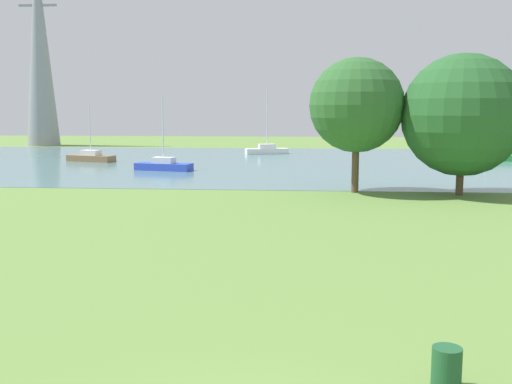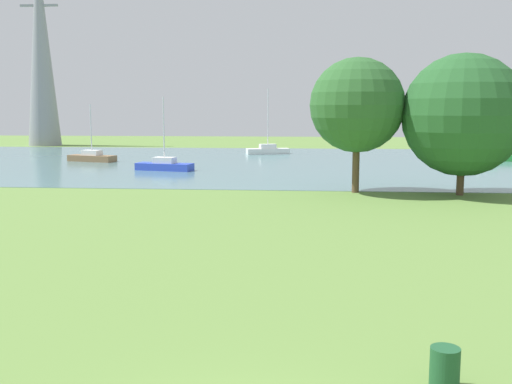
{
  "view_description": "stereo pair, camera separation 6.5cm",
  "coord_description": "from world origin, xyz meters",
  "px_view_note": "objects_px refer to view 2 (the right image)",
  "views": [
    {
      "loc": [
        1.05,
        -8.45,
        5.26
      ],
      "look_at": [
        -1.13,
        17.25,
        1.68
      ],
      "focal_mm": 42.88,
      "sensor_mm": 36.0,
      "label": 1
    },
    {
      "loc": [
        1.11,
        -8.45,
        5.26
      ],
      "look_at": [
        -1.13,
        17.25,
        1.68
      ],
      "focal_mm": 42.88,
      "sensor_mm": 36.0,
      "label": 2
    }
  ],
  "objects_px": {
    "sailboat_green": "(487,156)",
    "tree_west_near": "(357,105)",
    "sailboat_brown": "(92,157)",
    "tree_east_near": "(463,115)",
    "electricity_pylon": "(41,45)",
    "sailboat_blue": "(164,165)",
    "litter_bin": "(445,368)",
    "sailboat_white": "(268,150)"
  },
  "relations": [
    {
      "from": "sailboat_blue",
      "to": "electricity_pylon",
      "type": "relative_size",
      "value": 0.22
    },
    {
      "from": "tree_east_near",
      "to": "electricity_pylon",
      "type": "height_order",
      "value": "electricity_pylon"
    },
    {
      "from": "tree_west_near",
      "to": "tree_east_near",
      "type": "relative_size",
      "value": 0.98
    },
    {
      "from": "sailboat_green",
      "to": "sailboat_white",
      "type": "bearing_deg",
      "value": 162.01
    },
    {
      "from": "electricity_pylon",
      "to": "tree_west_near",
      "type": "bearing_deg",
      "value": -48.08
    },
    {
      "from": "sailboat_white",
      "to": "tree_east_near",
      "type": "xyz_separation_m",
      "value": [
        13.78,
        -31.61,
        4.33
      ]
    },
    {
      "from": "litter_bin",
      "to": "sailboat_white",
      "type": "bearing_deg",
      "value": 97.16
    },
    {
      "from": "sailboat_blue",
      "to": "tree_west_near",
      "type": "xyz_separation_m",
      "value": [
        14.96,
        -12.03,
        4.92
      ]
    },
    {
      "from": "sailboat_brown",
      "to": "tree_west_near",
      "type": "distance_m",
      "value": 31.49
    },
    {
      "from": "sailboat_green",
      "to": "tree_west_near",
      "type": "height_order",
      "value": "tree_west_near"
    },
    {
      "from": "sailboat_brown",
      "to": "sailboat_blue",
      "type": "bearing_deg",
      "value": -40.57
    },
    {
      "from": "sailboat_green",
      "to": "electricity_pylon",
      "type": "relative_size",
      "value": 0.25
    },
    {
      "from": "tree_west_near",
      "to": "sailboat_brown",
      "type": "bearing_deg",
      "value": 140.52
    },
    {
      "from": "sailboat_green",
      "to": "tree_west_near",
      "type": "distance_m",
      "value": 28.37
    },
    {
      "from": "sailboat_green",
      "to": "sailboat_brown",
      "type": "distance_m",
      "value": 38.85
    },
    {
      "from": "tree_west_near",
      "to": "litter_bin",
      "type": "bearing_deg",
      "value": -90.65
    },
    {
      "from": "sailboat_brown",
      "to": "litter_bin",
      "type": "bearing_deg",
      "value": -63.06
    },
    {
      "from": "tree_west_near",
      "to": "tree_east_near",
      "type": "distance_m",
      "value": 6.26
    },
    {
      "from": "sailboat_white",
      "to": "tree_east_near",
      "type": "height_order",
      "value": "tree_east_near"
    },
    {
      "from": "sailboat_white",
      "to": "tree_west_near",
      "type": "relative_size",
      "value": 0.89
    },
    {
      "from": "sailboat_white",
      "to": "sailboat_blue",
      "type": "bearing_deg",
      "value": -111.25
    },
    {
      "from": "sailboat_blue",
      "to": "electricity_pylon",
      "type": "distance_m",
      "value": 42.21
    },
    {
      "from": "sailboat_green",
      "to": "sailboat_blue",
      "type": "xyz_separation_m",
      "value": [
        -29.59,
        -11.77,
        -0.01
      ]
    },
    {
      "from": "sailboat_brown",
      "to": "tree_east_near",
      "type": "relative_size",
      "value": 0.66
    },
    {
      "from": "litter_bin",
      "to": "sailboat_white",
      "type": "height_order",
      "value": "sailboat_white"
    },
    {
      "from": "sailboat_blue",
      "to": "tree_west_near",
      "type": "height_order",
      "value": "tree_west_near"
    },
    {
      "from": "sailboat_green",
      "to": "sailboat_brown",
      "type": "xyz_separation_m",
      "value": [
        -38.64,
        -4.03,
        -0.01
      ]
    },
    {
      "from": "litter_bin",
      "to": "electricity_pylon",
      "type": "distance_m",
      "value": 81.87
    },
    {
      "from": "sailboat_brown",
      "to": "tree_east_near",
      "type": "distance_m",
      "value": 36.7
    },
    {
      "from": "tree_west_near",
      "to": "electricity_pylon",
      "type": "distance_m",
      "value": 59.5
    },
    {
      "from": "sailboat_brown",
      "to": "tree_west_near",
      "type": "bearing_deg",
      "value": -39.48
    },
    {
      "from": "litter_bin",
      "to": "tree_west_near",
      "type": "height_order",
      "value": "tree_west_near"
    },
    {
      "from": "sailboat_brown",
      "to": "sailboat_blue",
      "type": "xyz_separation_m",
      "value": [
        9.05,
        -7.75,
        0.01
      ]
    },
    {
      "from": "litter_bin",
      "to": "tree_west_near",
      "type": "xyz_separation_m",
      "value": [
        0.3,
        26.87,
        4.98
      ]
    },
    {
      "from": "tree_east_near",
      "to": "electricity_pylon",
      "type": "relative_size",
      "value": 0.31
    },
    {
      "from": "sailboat_green",
      "to": "tree_east_near",
      "type": "relative_size",
      "value": 0.8
    },
    {
      "from": "tree_west_near",
      "to": "electricity_pylon",
      "type": "xyz_separation_m",
      "value": [
        -39.36,
        43.84,
        8.28
      ]
    },
    {
      "from": "litter_bin",
      "to": "tree_east_near",
      "type": "relative_size",
      "value": 0.09
    },
    {
      "from": "sailboat_green",
      "to": "tree_east_near",
      "type": "bearing_deg",
      "value": -109.05
    },
    {
      "from": "sailboat_white",
      "to": "sailboat_brown",
      "type": "bearing_deg",
      "value": -145.64
    },
    {
      "from": "sailboat_white",
      "to": "sailboat_blue",
      "type": "distance_m",
      "value": 20.37
    },
    {
      "from": "sailboat_white",
      "to": "tree_west_near",
      "type": "bearing_deg",
      "value": -76.28
    }
  ]
}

